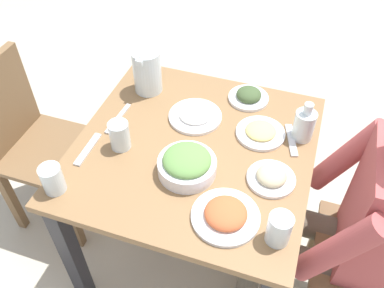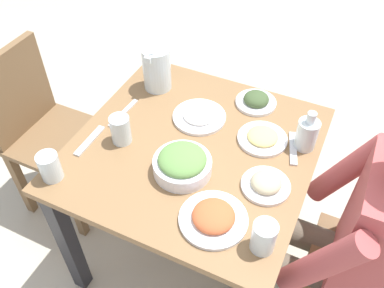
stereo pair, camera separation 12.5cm
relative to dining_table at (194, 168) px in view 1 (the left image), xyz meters
name	(u,v)px [view 1 (the left image)]	position (x,y,z in m)	size (l,w,h in m)	color
ground_plane	(193,246)	(0.00, 0.00, -0.61)	(8.00, 8.00, 0.00)	#B7AD99
dining_table	(194,168)	(0.00, 0.00, 0.00)	(0.89, 0.89, 0.73)	olive
chair_far	(30,139)	(0.01, 0.80, -0.10)	(0.40, 0.40, 0.89)	brown
diner_near	(349,218)	(-0.09, -0.60, 0.05)	(0.48, 0.53, 1.18)	#B24C4C
water_pitcher	(147,71)	(0.27, 0.30, 0.22)	(0.16, 0.12, 0.19)	silver
salad_bowl	(187,164)	(-0.13, -0.02, 0.17)	(0.21, 0.21, 0.09)	white
plate_rice_curry	(226,215)	(-0.27, -0.20, 0.14)	(0.22, 0.22, 0.05)	white
plate_beans	(271,177)	(-0.07, -0.31, 0.14)	(0.17, 0.17, 0.05)	white
plate_dolmas	(249,96)	(0.34, -0.13, 0.14)	(0.17, 0.17, 0.05)	white
plate_fries	(261,132)	(0.14, -0.22, 0.14)	(0.19, 0.19, 0.04)	white
plate_yoghurt	(195,115)	(0.15, 0.05, 0.14)	(0.22, 0.22, 0.04)	white
water_glass_near_left	(279,229)	(-0.30, -0.37, 0.18)	(0.08, 0.08, 0.11)	silver
water_glass_center	(120,135)	(-0.09, 0.26, 0.18)	(0.08, 0.08, 0.11)	silver
water_glass_near_right	(52,179)	(-0.35, 0.38, 0.18)	(0.07, 0.07, 0.11)	silver
oil_carafe	(304,126)	(0.18, -0.38, 0.18)	(0.08, 0.08, 0.16)	silver
fork_near	(291,140)	(0.15, -0.34, 0.13)	(0.17, 0.03, 0.01)	silver
knife_near	(118,118)	(0.05, 0.34, 0.13)	(0.18, 0.02, 0.01)	silver
fork_far	(88,149)	(-0.15, 0.37, 0.13)	(0.17, 0.03, 0.01)	silver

